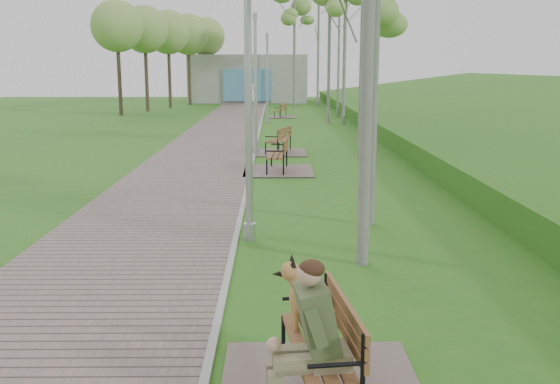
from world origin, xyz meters
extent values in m
cube|color=#6E6059|center=(-1.75, 21.50, 0.02)|extent=(3.50, 67.00, 0.04)
cube|color=#999993|center=(0.00, 21.50, 0.03)|extent=(0.10, 67.00, 0.05)
cube|color=#9E9E99|center=(-1.50, 51.00, 2.00)|extent=(10.00, 5.00, 4.00)
cube|color=#5695C0|center=(-1.50, 48.40, 1.50)|extent=(4.00, 0.20, 2.60)
cube|color=brown|center=(1.09, 1.56, 0.49)|extent=(0.68, 1.66, 0.04)
cube|color=brown|center=(1.35, 1.59, 0.78)|extent=(0.24, 1.61, 0.36)
cube|color=#6E6059|center=(0.83, 14.34, 0.02)|extent=(2.03, 2.25, 0.04)
cube|color=brown|center=(0.78, 14.34, 0.51)|extent=(0.64, 1.73, 0.05)
cube|color=brown|center=(1.05, 14.32, 0.81)|extent=(0.18, 1.69, 0.37)
cube|color=#6E6059|center=(0.89, 18.33, 0.02)|extent=(1.89, 2.10, 0.04)
cube|color=brown|center=(0.84, 18.33, 0.47)|extent=(0.96, 1.64, 0.04)
cube|color=brown|center=(1.08, 18.25, 0.75)|extent=(0.55, 1.50, 0.35)
cube|color=#6E6059|center=(1.14, 34.20, 0.02)|extent=(1.72, 1.91, 0.04)
cube|color=brown|center=(1.09, 34.20, 0.43)|extent=(0.78, 1.49, 0.04)
cube|color=brown|center=(1.31, 34.14, 0.69)|extent=(0.40, 1.39, 0.31)
cylinder|color=#A5A7AD|center=(0.26, 6.93, 0.16)|extent=(0.21, 0.21, 0.32)
cylinder|color=#A5A7AD|center=(0.26, 6.93, 2.66)|extent=(0.13, 0.13, 5.31)
cylinder|color=#A5A7AD|center=(0.07, 17.77, 0.14)|extent=(0.19, 0.19, 0.28)
cylinder|color=#A5A7AD|center=(0.07, 17.77, 2.33)|extent=(0.11, 0.11, 4.66)
cylinder|color=#A5A7AD|center=(0.07, 17.77, 4.71)|extent=(0.17, 0.17, 0.23)
cylinder|color=#A5A7AD|center=(0.35, 30.36, 0.14)|extent=(0.19, 0.19, 0.28)
cylinder|color=#A5A7AD|center=(0.35, 30.36, 2.32)|extent=(0.11, 0.11, 4.64)
cylinder|color=#A5A7AD|center=(0.35, 30.36, 4.69)|extent=(0.17, 0.17, 0.23)
cylinder|color=#A5A7AD|center=(0.19, 48.08, 0.15)|extent=(0.20, 0.20, 0.30)
cylinder|color=#A5A7AD|center=(0.19, 48.08, 2.51)|extent=(0.12, 0.12, 5.03)
cylinder|color=#A5A7AD|center=(0.19, 48.08, 5.08)|extent=(0.18, 0.18, 0.25)
imported|color=white|center=(-0.73, 39.17, 0.94)|extent=(0.68, 0.45, 1.87)
cylinder|color=silver|center=(3.57, 16.91, 4.21)|extent=(0.17, 0.17, 8.41)
cylinder|color=silver|center=(3.95, 18.70, 3.34)|extent=(0.16, 0.16, 6.68)
cylinder|color=silver|center=(4.41, 29.47, 4.49)|extent=(0.18, 0.18, 8.98)
cylinder|color=silver|center=(3.65, 30.05, 5.04)|extent=(0.19, 0.19, 10.07)
cylinder|color=silver|center=(4.62, 34.48, 4.89)|extent=(0.17, 0.17, 9.77)
cylinder|color=silver|center=(2.24, 43.51, 4.75)|extent=(0.18, 0.18, 9.50)
ellipsoid|color=#85AD54|center=(2.24, 43.51, 7.79)|extent=(2.64, 2.64, 4.18)
cylinder|color=silver|center=(4.12, 45.02, 4.65)|extent=(0.17, 0.17, 9.31)
ellipsoid|color=#85AD54|center=(4.12, 45.02, 7.63)|extent=(2.48, 2.48, 4.09)
camera|label=1|loc=(0.69, -3.87, 3.08)|focal=40.00mm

